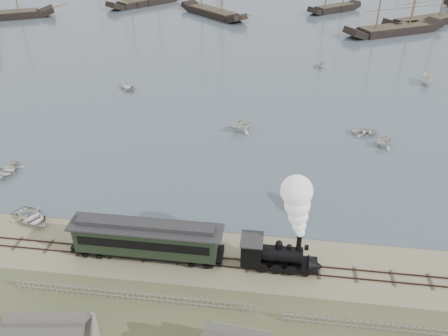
# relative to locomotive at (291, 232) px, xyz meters

# --- Properties ---
(ground) EXTENTS (600.00, 600.00, 0.00)m
(ground) POSITION_rel_locomotive_xyz_m (-5.38, 2.00, -4.02)
(ground) COLOR tan
(ground) RESTS_ON ground
(rail_track) EXTENTS (120.00, 1.80, 0.16)m
(rail_track) POSITION_rel_locomotive_xyz_m (-5.38, 0.00, -3.98)
(rail_track) COLOR #31201B
(rail_track) RESTS_ON ground
(picket_fence_west) EXTENTS (19.00, 0.10, 1.20)m
(picket_fence_west) POSITION_rel_locomotive_xyz_m (-11.88, -5.00, -4.02)
(picket_fence_west) COLOR gray
(picket_fence_west) RESTS_ON ground
(picket_fence_east) EXTENTS (15.00, 0.10, 1.20)m
(picket_fence_east) POSITION_rel_locomotive_xyz_m (7.12, -5.50, -4.02)
(picket_fence_east) COLOR gray
(picket_fence_east) RESTS_ON ground
(locomotive) EXTENTS (6.97, 2.60, 8.68)m
(locomotive) POSITION_rel_locomotive_xyz_m (0.00, 0.00, 0.00)
(locomotive) COLOR black
(locomotive) RESTS_ON ground
(passenger_coach) EXTENTS (13.14, 2.53, 3.19)m
(passenger_coach) POSITION_rel_locomotive_xyz_m (-12.11, 0.00, -1.99)
(passenger_coach) COLOR black
(passenger_coach) RESTS_ON ground
(beached_dinghy) EXTENTS (4.90, 5.30, 0.90)m
(beached_dinghy) POSITION_rel_locomotive_xyz_m (-24.53, 3.19, -3.57)
(beached_dinghy) COLOR silver
(beached_dinghy) RESTS_ON ground
(rowboat_0) EXTENTS (4.07, 3.12, 0.78)m
(rowboat_0) POSITION_rel_locomotive_xyz_m (-31.55, 10.90, -3.57)
(rowboat_0) COLOR silver
(rowboat_0) RESTS_ON harbor_water
(rowboat_1) EXTENTS (4.34, 4.50, 1.82)m
(rowboat_1) POSITION_rel_locomotive_xyz_m (-6.31, 24.87, -3.05)
(rowboat_1) COLOR silver
(rowboat_1) RESTS_ON harbor_water
(rowboat_2) EXTENTS (3.61, 2.66, 1.31)m
(rowboat_2) POSITION_rel_locomotive_xyz_m (0.66, 8.82, -3.30)
(rowboat_2) COLOR silver
(rowboat_2) RESTS_ON harbor_water
(rowboat_3) EXTENTS (2.52, 3.53, 0.73)m
(rowboat_3) POSITION_rel_locomotive_xyz_m (10.05, 25.97, -3.59)
(rowboat_3) COLOR silver
(rowboat_3) RESTS_ON harbor_water
(rowboat_4) EXTENTS (3.72, 3.84, 1.55)m
(rowboat_4) POSITION_rel_locomotive_xyz_m (11.86, 22.93, -3.19)
(rowboat_4) COLOR silver
(rowboat_4) RESTS_ON harbor_water
(rowboat_5) EXTENTS (4.11, 2.29, 1.50)m
(rowboat_5) POSITION_rel_locomotive_xyz_m (22.80, 46.11, -3.21)
(rowboat_5) COLOR silver
(rowboat_5) RESTS_ON harbor_water
(rowboat_6) EXTENTS (4.27, 4.29, 0.73)m
(rowboat_6) POSITION_rel_locomotive_xyz_m (-26.22, 37.50, -3.59)
(rowboat_6) COLOR silver
(rowboat_6) RESTS_ON harbor_water
(rowboat_7) EXTENTS (3.02, 2.70, 1.43)m
(rowboat_7) POSITION_rel_locomotive_xyz_m (5.76, 52.16, -3.25)
(rowboat_7) COLOR silver
(rowboat_7) RESTS_ON harbor_water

